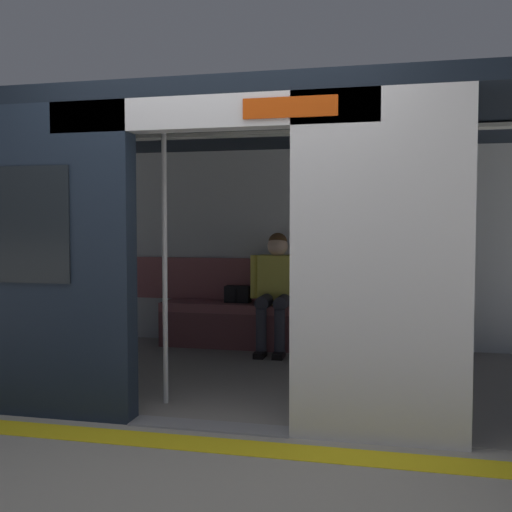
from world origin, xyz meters
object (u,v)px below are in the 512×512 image
at_px(grab_pole_far, 295,262).
at_px(handbag, 238,294).
at_px(person_seated, 276,284).
at_px(grab_pole_door, 165,261).
at_px(train_car, 248,201).
at_px(bench_seat, 281,315).
at_px(book, 313,304).

bearing_deg(grab_pole_far, handbag, -65.23).
height_order(person_seated, grab_pole_door, grab_pole_door).
relative_size(train_car, handbag, 24.62).
xyz_separation_m(bench_seat, book, (-0.32, -0.02, 0.12)).
distance_m(person_seated, grab_pole_far, 2.00).
distance_m(train_car, handbag, 1.57).
distance_m(person_seated, grab_pole_door, 2.04).
distance_m(person_seated, handbag, 0.48).
height_order(train_car, grab_pole_far, train_car).
distance_m(book, grab_pole_far, 2.05).
relative_size(person_seated, grab_pole_door, 0.58).
relative_size(bench_seat, person_seated, 2.13).
relative_size(grab_pole_door, grab_pole_far, 1.00).
bearing_deg(handbag, bench_seat, 170.25).
bearing_deg(bench_seat, person_seated, 49.71).
bearing_deg(bench_seat, grab_pole_far, 103.24).
height_order(train_car, grab_pole_door, train_car).
relative_size(person_seated, grab_pole_far, 0.58).
bearing_deg(train_car, person_seated, -91.36).
bearing_deg(person_seated, grab_pole_door, 78.06).
xyz_separation_m(person_seated, grab_pole_far, (-0.50, 1.90, 0.34)).
bearing_deg(handbag, train_car, 108.78).
xyz_separation_m(person_seated, book, (-0.36, -0.07, -0.21)).
bearing_deg(bench_seat, handbag, -9.75).
bearing_deg(grab_pole_far, book, -85.82).
xyz_separation_m(train_car, grab_pole_door, (0.39, 0.89, -0.45)).
relative_size(person_seated, book, 5.40).
distance_m(bench_seat, grab_pole_door, 2.17).
distance_m(train_car, bench_seat, 1.59).
distance_m(bench_seat, grab_pole_far, 2.12).
distance_m(bench_seat, person_seated, 0.33).
bearing_deg(handbag, person_seated, 162.80).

